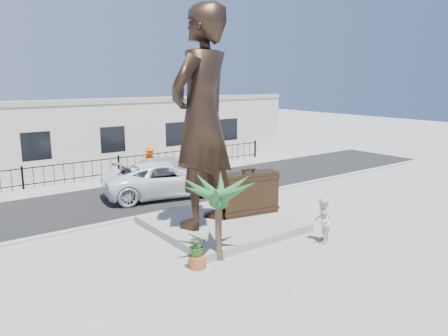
% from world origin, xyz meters
% --- Properties ---
extents(ground, '(100.00, 100.00, 0.00)m').
position_xyz_m(ground, '(0.00, 0.00, 0.00)').
color(ground, '#9E9991').
rests_on(ground, ground).
extents(street, '(40.00, 7.00, 0.01)m').
position_xyz_m(street, '(0.00, 8.00, 0.01)').
color(street, black).
rests_on(street, ground).
extents(curb, '(40.00, 0.25, 0.12)m').
position_xyz_m(curb, '(0.00, 4.50, 0.06)').
color(curb, '#A5A399').
rests_on(curb, ground).
extents(far_sidewalk, '(40.00, 2.50, 0.02)m').
position_xyz_m(far_sidewalk, '(0.00, 12.00, 0.01)').
color(far_sidewalk, '#9E9991').
rests_on(far_sidewalk, ground).
extents(plinth, '(5.20, 5.20, 0.30)m').
position_xyz_m(plinth, '(-0.50, 1.50, 0.15)').
color(plinth, gray).
rests_on(plinth, ground).
extents(fence, '(22.00, 0.10, 1.20)m').
position_xyz_m(fence, '(0.00, 12.80, 0.60)').
color(fence, black).
rests_on(fence, ground).
extents(building, '(28.00, 7.00, 4.40)m').
position_xyz_m(building, '(0.00, 17.00, 2.20)').
color(building, silver).
rests_on(building, ground).
extents(statue, '(3.53, 2.91, 8.30)m').
position_xyz_m(statue, '(-1.37, 1.56, 4.45)').
color(statue, black).
rests_on(statue, plinth).
extents(suitcase, '(2.61, 1.24, 1.77)m').
position_xyz_m(suitcase, '(0.92, 1.53, 1.18)').
color(suitcase, '#322315').
rests_on(suitcase, plinth).
extents(tourist, '(1.03, 0.97, 1.68)m').
position_xyz_m(tourist, '(1.44, -2.04, 0.84)').
color(tourist, white).
rests_on(tourist, ground).
extents(car_white, '(6.72, 4.15, 1.74)m').
position_xyz_m(car_white, '(0.04, 7.08, 0.88)').
color(car_white, white).
rests_on(car_white, street).
extents(car_silver, '(6.13, 2.79, 1.74)m').
position_xyz_m(car_silver, '(1.06, 8.18, 0.88)').
color(car_silver, '#B6B9BB').
rests_on(car_silver, street).
extents(worker, '(1.24, 0.75, 1.86)m').
position_xyz_m(worker, '(1.54, 11.63, 0.95)').
color(worker, orange).
rests_on(worker, far_sidewalk).
extents(palm_tree, '(1.80, 1.80, 3.20)m').
position_xyz_m(palm_tree, '(-2.51, -1.06, 0.00)').
color(palm_tree, '#1E5326').
rests_on(palm_tree, ground).
extents(planter, '(0.56, 0.56, 0.40)m').
position_xyz_m(planter, '(-3.41, -1.16, 0.20)').
color(planter, '#995328').
rests_on(planter, ground).
extents(shrub, '(0.84, 0.80, 0.74)m').
position_xyz_m(shrub, '(-3.41, -1.16, 0.77)').
color(shrub, '#32611F').
rests_on(shrub, planter).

